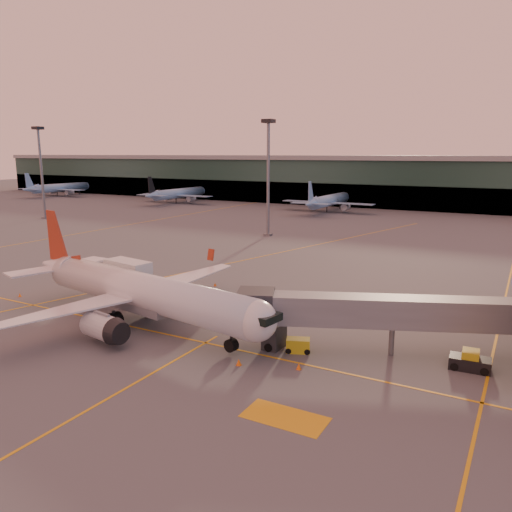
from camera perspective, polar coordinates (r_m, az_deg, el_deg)
The scene contains 15 objects.
ground at distance 49.46m, azimuth -13.99°, elevation -10.44°, with size 600.00×600.00×0.00m, color #4C4F54.
taxi_markings at distance 88.86m, azimuth 2.18°, elevation -0.25°, with size 100.12×173.00×0.01m.
terminal at distance 178.08m, azimuth 18.83°, elevation 7.96°, with size 400.00×20.00×17.60m.
mast_west_far at distance 154.61m, azimuth -23.36°, elevation 9.43°, with size 2.40×2.40×25.60m.
mast_west_near at distance 111.93m, azimuth 1.41°, elevation 9.88°, with size 2.40×2.40×25.60m.
distant_aircraft_row at distance 174.66m, azimuth -0.54°, elevation 5.63°, with size 225.00×34.00×13.00m.
main_airplane at distance 55.47m, azimuth -13.42°, elevation -3.97°, with size 37.40×33.91×11.32m.
jet_bridge at distance 47.70m, azimuth 17.14°, elevation -6.42°, with size 28.48×14.13×5.68m.
catering_truck at distance 65.72m, azimuth -14.34°, elevation -2.35°, with size 6.73×3.77×4.95m.
gpu_cart at distance 47.64m, azimuth 4.83°, elevation -10.16°, with size 2.57×2.06×1.31m.
pushback_tug at distance 47.60m, azimuth 23.27°, elevation -11.05°, with size 3.47×2.02×1.73m.
cone_nose at distance 44.21m, azimuth 4.91°, elevation -12.47°, with size 0.44×0.44×0.56m.
cone_tail at distance 71.99m, azimuth -25.38°, elevation -4.05°, with size 0.38×0.38×0.48m.
cone_wing_left at distance 70.45m, azimuth -4.70°, elevation -3.25°, with size 0.40×0.40×0.51m.
cone_fwd at distance 44.86m, azimuth -1.97°, elevation -12.03°, with size 0.47×0.47×0.60m.
Camera 1 is at (31.80, -33.17, 18.30)m, focal length 35.00 mm.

